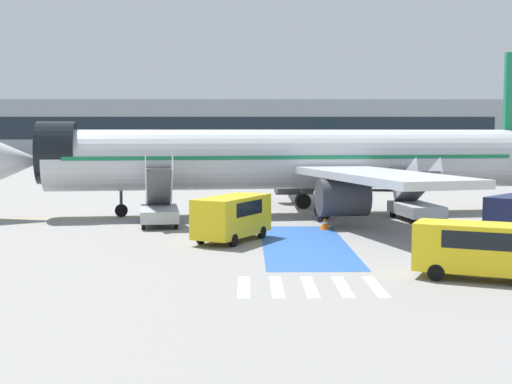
% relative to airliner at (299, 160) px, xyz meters
% --- Properties ---
extents(ground_plane, '(600.00, 600.00, 0.00)m').
position_rel_airliner_xyz_m(ground_plane, '(-1.79, 0.10, -3.70)').
color(ground_plane, gray).
extents(apron_leadline_yellow, '(75.58, 10.59, 0.01)m').
position_rel_airliner_xyz_m(apron_leadline_yellow, '(-0.63, -0.09, -3.70)').
color(apron_leadline_yellow, gold).
rests_on(apron_leadline_yellow, ground_plane).
extents(apron_stand_patch_blue, '(4.25, 13.70, 0.01)m').
position_rel_airliner_xyz_m(apron_stand_patch_blue, '(-0.63, -13.34, -3.70)').
color(apron_stand_patch_blue, '#2856A8').
rests_on(apron_stand_patch_blue, ground_plane).
extents(apron_walkway_bar_0, '(0.44, 3.60, 0.01)m').
position_rel_airliner_xyz_m(apron_walkway_bar_0, '(-3.63, -22.85, -3.70)').
color(apron_walkway_bar_0, silver).
rests_on(apron_walkway_bar_0, ground_plane).
extents(apron_walkway_bar_1, '(0.44, 3.60, 0.01)m').
position_rel_airliner_xyz_m(apron_walkway_bar_1, '(-2.43, -22.85, -3.70)').
color(apron_walkway_bar_1, silver).
rests_on(apron_walkway_bar_1, ground_plane).
extents(apron_walkway_bar_2, '(0.44, 3.60, 0.01)m').
position_rel_airliner_xyz_m(apron_walkway_bar_2, '(-1.23, -22.85, -3.70)').
color(apron_walkway_bar_2, silver).
rests_on(apron_walkway_bar_2, ground_plane).
extents(apron_walkway_bar_3, '(0.44, 3.60, 0.01)m').
position_rel_airliner_xyz_m(apron_walkway_bar_3, '(-0.03, -22.85, -3.70)').
color(apron_walkway_bar_3, silver).
rests_on(apron_walkway_bar_3, ground_plane).
extents(apron_walkway_bar_4, '(0.44, 3.60, 0.01)m').
position_rel_airliner_xyz_m(apron_walkway_bar_4, '(1.17, -22.85, -3.70)').
color(apron_walkway_bar_4, silver).
rests_on(apron_walkway_bar_4, ground_plane).
extents(airliner, '(42.83, 33.10, 11.15)m').
position_rel_airliner_xyz_m(airliner, '(0.00, 0.00, 0.00)').
color(airliner, silver).
rests_on(airliner, ground_plane).
extents(boarding_stairs_forward, '(2.83, 5.44, 4.30)m').
position_rel_airliner_xyz_m(boarding_stairs_forward, '(-8.80, -5.81, -2.68)').
color(boarding_stairs_forward, '#ADB2BA').
rests_on(boarding_stairs_forward, ground_plane).
extents(boarding_stairs_aft, '(2.83, 5.44, 4.06)m').
position_rel_airliner_xyz_m(boarding_stairs_aft, '(7.18, -3.61, -2.71)').
color(boarding_stairs_aft, '#ADB2BA').
rests_on(boarding_stairs_aft, ground_plane).
extents(fuel_tanker, '(10.19, 4.06, 3.52)m').
position_rel_airliner_xyz_m(fuel_tanker, '(6.84, 19.87, -1.92)').
color(fuel_tanker, '#38383D').
rests_on(fuel_tanker, ground_plane).
extents(service_van_0, '(5.28, 3.78, 2.15)m').
position_rel_airliner_xyz_m(service_van_0, '(5.39, -21.71, -2.42)').
color(service_van_0, yellow).
rests_on(service_van_0, ground_plane).
extents(service_van_2, '(4.13, 5.41, 2.30)m').
position_rel_airliner_xyz_m(service_van_2, '(-4.29, -12.06, -2.33)').
color(service_van_2, yellow).
rests_on(service_van_2, ground_plane).
extents(ground_crew_0, '(0.49, 0.41, 1.73)m').
position_rel_airliner_xyz_m(ground_crew_0, '(1.01, -4.68, -2.71)').
color(ground_crew_0, '#191E38').
rests_on(ground_crew_0, ground_plane).
extents(ground_crew_1, '(0.41, 0.49, 1.64)m').
position_rel_airliner_xyz_m(ground_crew_1, '(12.09, -4.83, -2.76)').
color(ground_crew_1, '#191E38').
rests_on(ground_crew_1, ground_plane).
extents(traffic_cone_0, '(0.62, 0.62, 0.69)m').
position_rel_airliner_xyz_m(traffic_cone_0, '(0.96, -7.74, -3.36)').
color(traffic_cone_0, orange).
rests_on(traffic_cone_0, ground_plane).
extents(terminal_building, '(113.92, 12.10, 11.09)m').
position_rel_airliner_xyz_m(terminal_building, '(-15.15, 81.54, 1.84)').
color(terminal_building, '#89939E').
rests_on(terminal_building, ground_plane).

